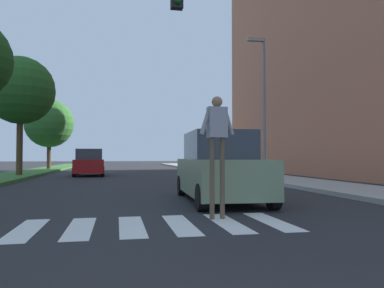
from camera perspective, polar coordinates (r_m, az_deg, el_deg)
ground_plane at (r=30.19m, az=-9.76°, el=-4.21°), size 140.00×140.00×0.00m
crosswalk at (r=7.22m, az=-5.32°, el=-11.93°), size 4.95×2.20×0.01m
median_strip at (r=28.85m, az=-23.53°, el=-4.05°), size 2.80×64.00×0.15m
tree_far at (r=25.46m, az=-24.16°, el=7.24°), size 4.07×4.07×7.12m
tree_distant at (r=36.90m, az=-20.45°, el=2.88°), size 4.34×4.34×6.25m
sidewalk_right at (r=29.38m, az=5.29°, el=-4.15°), size 3.00×64.00×0.15m
street_lamp_right at (r=21.15m, az=10.44°, el=7.25°), size 1.02×0.24×7.50m
pedestrian_performer at (r=7.80m, az=3.75°, el=1.05°), size 0.75×0.27×2.49m
suv_crossing at (r=10.93m, az=4.15°, el=-3.60°), size 2.13×4.67×1.97m
sedan_midblock at (r=25.80m, az=-15.02°, el=-2.80°), size 2.04×4.34×1.74m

